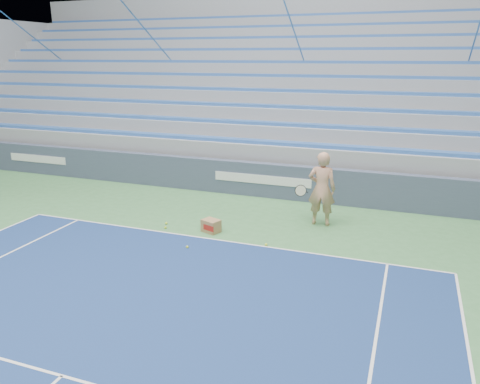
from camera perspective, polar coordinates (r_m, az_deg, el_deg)
name	(u,v)px	position (r m, az deg, el deg)	size (l,w,h in m)	color
sponsor_barrier	(263,180)	(15.05, 2.87, 1.49)	(30.00, 0.32, 1.10)	#3E475E
bleachers	(305,106)	(20.19, 7.90, 10.36)	(31.00, 9.15, 7.30)	gray
tennis_player	(322,189)	(12.56, 9.93, 0.39)	(0.98, 0.87, 2.00)	tan
ball_box	(211,226)	(12.12, -3.55, -4.14)	(0.53, 0.47, 0.33)	#977149
tennis_ball_0	(165,227)	(12.52, -9.08, -4.29)	(0.07, 0.07, 0.07)	#D3E82F
tennis_ball_1	(266,245)	(11.29, 3.19, -6.43)	(0.07, 0.07, 0.07)	#D3E82F
tennis_ball_2	(187,247)	(11.21, -6.44, -6.69)	(0.07, 0.07, 0.07)	#D3E82F
tennis_ball_3	(166,223)	(12.82, -8.98, -3.79)	(0.07, 0.07, 0.07)	#D3E82F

